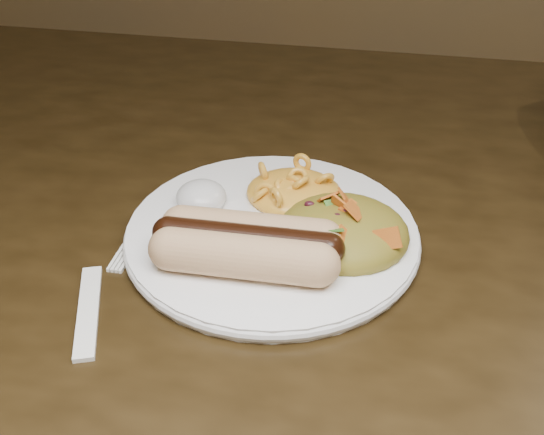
# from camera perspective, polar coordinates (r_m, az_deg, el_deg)

# --- Properties ---
(table) EXTENTS (1.60, 0.90, 0.75)m
(table) POSITION_cam_1_polar(r_m,az_deg,el_deg) (0.63, 8.84, -7.88)
(table) COLOR black
(table) RESTS_ON floor
(plate) EXTENTS (0.32, 0.32, 0.01)m
(plate) POSITION_cam_1_polar(r_m,az_deg,el_deg) (0.55, -0.00, -1.42)
(plate) COLOR white
(plate) RESTS_ON table
(hotdog) EXTENTS (0.13, 0.07, 0.03)m
(hotdog) POSITION_cam_1_polar(r_m,az_deg,el_deg) (0.50, -2.25, -2.36)
(hotdog) COLOR tan
(hotdog) RESTS_ON plate
(mac_and_cheese) EXTENTS (0.09, 0.08, 0.03)m
(mac_and_cheese) POSITION_cam_1_polar(r_m,az_deg,el_deg) (0.58, 2.03, 3.32)
(mac_and_cheese) COLOR #FBAE30
(mac_and_cheese) RESTS_ON plate
(sour_cream) EXTENTS (0.06, 0.06, 0.03)m
(sour_cream) POSITION_cam_1_polar(r_m,az_deg,el_deg) (0.57, -6.40, 2.32)
(sour_cream) COLOR silver
(sour_cream) RESTS_ON plate
(taco_salad) EXTENTS (0.11, 0.10, 0.05)m
(taco_salad) POSITION_cam_1_polar(r_m,az_deg,el_deg) (0.52, 6.51, -0.28)
(taco_salad) COLOR #A9561A
(taco_salad) RESTS_ON plate
(fork) EXTENTS (0.07, 0.14, 0.00)m
(fork) POSITION_cam_1_polar(r_m,az_deg,el_deg) (0.50, -16.14, -8.03)
(fork) COLOR white
(fork) RESTS_ON table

